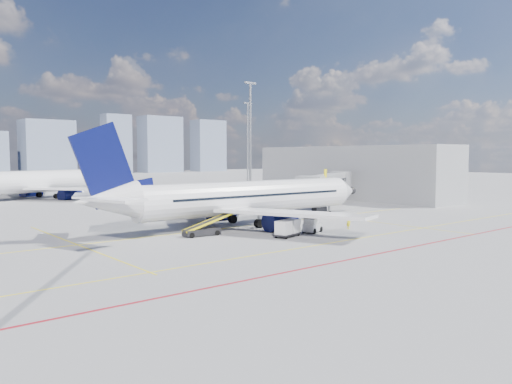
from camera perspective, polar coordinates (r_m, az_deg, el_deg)
ground at (r=52.36m, az=4.66°, el=-4.79°), size 420.00×420.00×0.00m
apron_markings at (r=49.24m, az=7.36°, el=-5.37°), size 90.00×35.12×0.01m
jet_bridge at (r=80.52m, az=8.33°, el=0.97°), size 23.55×15.78×6.30m
terminal_block at (r=98.83m, az=10.85°, el=2.25°), size 10.00×42.00×10.00m
floodlight_mast_ne at (r=118.31m, az=-0.65°, el=6.77°), size 3.20×0.61×25.45m
floodlight_mast_far at (r=162.47m, az=-0.96°, el=6.05°), size 3.20×0.61×25.45m
main_aircraft at (r=57.65m, az=-1.81°, el=-0.73°), size 39.49×34.41×11.51m
second_aircraft at (r=104.02m, az=-23.13°, el=1.10°), size 42.39×36.22×12.66m
baggage_tug at (r=53.18m, az=6.41°, el=-3.82°), size 2.62×2.08×1.61m
cargo_dolly at (r=50.15m, az=3.64°, el=-4.10°), size 3.35×2.15×1.70m
belt_loader at (r=51.10m, az=-6.10°, el=-4.36°), size 5.51×1.76×2.22m
ramp_worker at (r=56.39m, az=10.53°, el=-3.32°), size 0.58×0.72×1.71m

